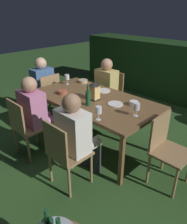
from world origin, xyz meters
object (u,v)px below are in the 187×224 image
at_px(person_in_blue, 41,84).
at_px(bowl_olives, 134,103).
at_px(chair_side_left_b, 65,152).
at_px(person_in_mustard, 104,87).
at_px(dining_table, 94,101).
at_px(chair_head_far, 167,147).
at_px(plate_a, 115,104).
at_px(green_bottle_on_table, 88,98).
at_px(person_in_cream, 77,134).
at_px(bowl_salad, 83,81).
at_px(chair_head_near, 48,94).
at_px(bowl_bread, 62,92).
at_px(chair_side_left_a, 26,125).
at_px(wine_glass_c, 137,107).
at_px(plate_b, 103,91).
at_px(wine_glass_a, 67,78).
at_px(person_in_pink, 37,111).
at_px(wine_glass_b, 98,111).
at_px(chair_side_right_a, 111,93).
at_px(lantern_centerpiece, 95,90).

distance_m(person_in_blue, bowl_olives, 1.98).
distance_m(chair_side_left_b, person_in_mustard, 1.82).
bearing_deg(chair_side_left_b, dining_table, 115.66).
relative_size(chair_head_far, bowl_olives, 7.37).
bearing_deg(plate_a, green_bottle_on_table, -131.51).
distance_m(person_in_cream, bowl_salad, 1.52).
distance_m(chair_head_near, plate_a, 1.60).
bearing_deg(chair_head_far, bowl_bread, -172.80).
bearing_deg(plate_a, chair_side_left_a, -130.55).
height_order(wine_glass_c, plate_b, wine_glass_c).
xyz_separation_m(person_in_blue, wine_glass_a, (0.64, 0.13, 0.24)).
xyz_separation_m(dining_table, green_bottle_on_table, (0.13, -0.23, 0.16)).
distance_m(bowl_bread, bowl_salad, 0.61).
distance_m(person_in_pink, bowl_bread, 0.51).
xyz_separation_m(person_in_cream, wine_glass_a, (-1.20, 0.83, 0.24)).
distance_m(green_bottle_on_table, plate_a, 0.38).
xyz_separation_m(bowl_bread, bowl_salad, (-0.17, 0.59, -0.00)).
bearing_deg(bowl_bread, chair_head_far, 7.20).
relative_size(chair_side_left_a, wine_glass_b, 5.15).
height_order(person_in_pink, bowl_bread, person_in_pink).
relative_size(person_in_cream, plate_a, 5.48).
height_order(person_in_mustard, bowl_olives, person_in_mustard).
height_order(dining_table, bowl_salad, bowl_salad).
bearing_deg(person_in_mustard, person_in_blue, -144.17).
bearing_deg(green_bottle_on_table, chair_side_right_a, 116.34).
height_order(wine_glass_a, plate_b, wine_glass_a).
bearing_deg(chair_head_near, wine_glass_a, 16.84).
bearing_deg(plate_a, chair_side_left_b, -86.61).
distance_m(chair_head_far, bowl_olives, 0.73).
bearing_deg(chair_side_right_a, person_in_cream, -61.66).
xyz_separation_m(chair_head_near, wine_glass_b, (1.72, -0.44, 0.39)).
bearing_deg(chair_head_far, chair_side_left_b, -130.84).
distance_m(plate_a, bowl_olives, 0.25).
relative_size(person_in_pink, green_bottle_on_table, 3.96).
xyz_separation_m(chair_side_right_a, plate_a, (0.80, -0.85, 0.28)).
distance_m(person_in_cream, wine_glass_b, 0.36).
xyz_separation_m(chair_side_right_a, wine_glass_c, (1.20, -0.94, 0.39)).
relative_size(chair_head_near, green_bottle_on_table, 3.00).
distance_m(plate_b, bowl_salad, 0.54).
relative_size(person_in_pink, lantern_centerpiece, 4.34).
bearing_deg(wine_glass_a, dining_table, -9.86).
bearing_deg(bowl_bread, wine_glass_c, 7.73).
distance_m(green_bottle_on_table, plate_b, 0.60).
bearing_deg(dining_table, lantern_centerpiece, -29.27).
distance_m(dining_table, bowl_bread, 0.51).
bearing_deg(chair_head_far, wine_glass_a, 176.14).
relative_size(chair_head_near, bowl_salad, 5.64).
relative_size(wine_glass_b, bowl_olives, 1.43).
xyz_separation_m(dining_table, wine_glass_a, (-0.77, 0.13, 0.17)).
distance_m(chair_head_far, bowl_salad, 1.90).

